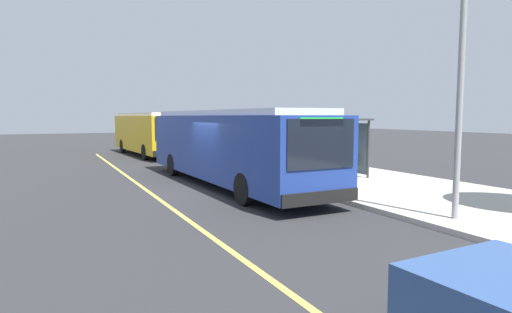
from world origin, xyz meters
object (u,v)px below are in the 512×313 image
transit_bus_main (229,144)px  waiting_bench (338,164)px  route_sign_post (328,138)px  transit_bus_second (149,132)px

transit_bus_main → waiting_bench: 5.21m
waiting_bench → route_sign_post: 4.27m
transit_bus_main → transit_bus_second: same height
transit_bus_second → route_sign_post: size_ratio=3.71×
transit_bus_main → waiting_bench: transit_bus_main is taller
transit_bus_main → transit_bus_second: 14.60m
transit_bus_second → waiting_bench: size_ratio=6.50×
transit_bus_second → waiting_bench: transit_bus_second is taller
transit_bus_main → route_sign_post: 4.09m
transit_bus_main → transit_bus_second: size_ratio=1.20×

